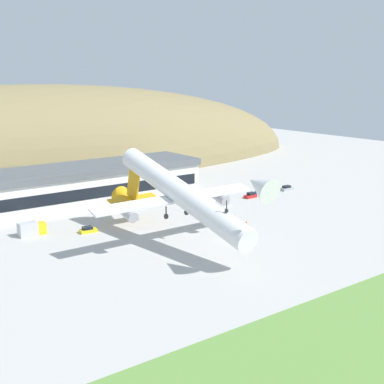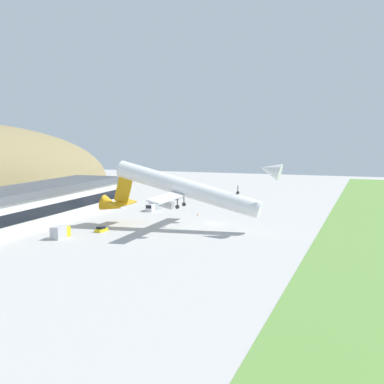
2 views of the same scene
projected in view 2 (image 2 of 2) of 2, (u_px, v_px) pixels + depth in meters
name	position (u px, v px, depth m)	size (l,w,h in m)	color
ground_plane	(214.00, 223.00, 159.19)	(360.22, 360.22, 0.00)	#B7B5AF
grass_strip_foreground	(371.00, 232.00, 144.70)	(324.20, 26.63, 0.08)	#669342
terminal_building	(40.00, 201.00, 162.40)	(73.66, 18.75, 10.93)	white
cargo_airplane	(184.00, 190.00, 149.57)	(39.79, 53.76, 17.62)	white
service_car_0	(178.00, 198.00, 213.45)	(4.49, 1.85, 1.56)	#999EA3
service_car_1	(101.00, 229.00, 146.12)	(4.14, 2.26, 1.46)	gold
service_car_2	(166.00, 200.00, 204.77)	(3.80, 2.00, 1.70)	#264C99
service_car_3	(165.00, 203.00, 198.12)	(4.27, 1.95, 1.63)	#B21E1E
fuel_truck	(154.00, 206.00, 184.21)	(7.55, 2.80, 3.32)	silver
box_truck	(60.00, 232.00, 137.32)	(6.22, 2.51, 3.20)	gold
traffic_cone_0	(197.00, 214.00, 173.78)	(0.52, 0.52, 0.58)	orange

